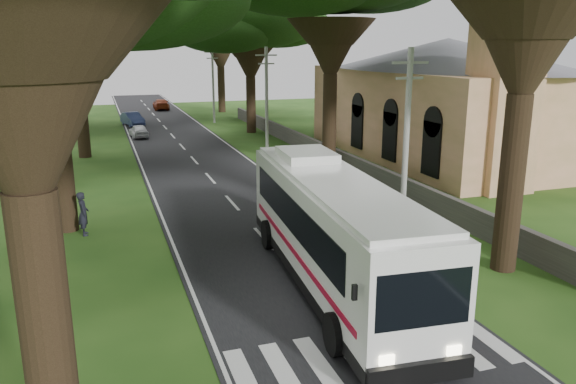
{
  "coord_description": "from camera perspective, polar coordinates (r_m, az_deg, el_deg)",
  "views": [
    {
      "loc": [
        -6.31,
        -13.91,
        8.03
      ],
      "look_at": [
        0.85,
        7.29,
        2.2
      ],
      "focal_mm": 35.0,
      "sensor_mm": 36.0,
      "label": 1
    }
  ],
  "objects": [
    {
      "name": "ground",
      "position": [
        17.26,
        5.22,
        -13.19
      ],
      "size": [
        140.0,
        140.0,
        0.0
      ],
      "primitive_type": "plane",
      "color": "#204413",
      "rests_on": "ground"
    },
    {
      "name": "road",
      "position": [
        40.23,
        -9.26,
        2.91
      ],
      "size": [
        8.0,
        120.0,
        0.04
      ],
      "primitive_type": "cube",
      "color": "black",
      "rests_on": "ground"
    },
    {
      "name": "crosswalk",
      "position": [
        15.69,
        8.28,
        -16.35
      ],
      "size": [
        8.0,
        3.0,
        0.01
      ],
      "primitive_type": "cube",
      "color": "silver",
      "rests_on": "ground"
    },
    {
      "name": "property_wall",
      "position": [
        41.56,
        3.3,
        4.28
      ],
      "size": [
        0.35,
        50.0,
        1.2
      ],
      "primitive_type": "cube",
      "color": "#383533",
      "rests_on": "ground"
    },
    {
      "name": "church",
      "position": [
        43.03,
        15.84,
        9.9
      ],
      "size": [
        14.0,
        24.0,
        11.6
      ],
      "color": "tan",
      "rests_on": "ground"
    },
    {
      "name": "pole_near",
      "position": [
        23.47,
        11.9,
        4.85
      ],
      "size": [
        1.6,
        0.24,
        8.0
      ],
      "color": "gray",
      "rests_on": "ground"
    },
    {
      "name": "pole_mid",
      "position": [
        41.8,
        -2.18,
        9.31
      ],
      "size": [
        1.6,
        0.24,
        8.0
      ],
      "color": "gray",
      "rests_on": "ground"
    },
    {
      "name": "pole_far",
      "position": [
        61.19,
        -7.62,
        10.87
      ],
      "size": [
        1.6,
        0.24,
        8.0
      ],
      "color": "gray",
      "rests_on": "ground"
    },
    {
      "name": "tree_l_far",
      "position": [
        62.0,
        -21.52,
        15.97
      ],
      "size": [
        13.5,
        13.5,
        13.55
      ],
      "color": "black",
      "rests_on": "ground"
    },
    {
      "name": "tree_r_midb",
      "position": [
        53.77,
        -3.92,
        17.15
      ],
      "size": [
        13.68,
        13.68,
        13.48
      ],
      "color": "black",
      "rests_on": "ground"
    },
    {
      "name": "tree_r_far",
      "position": [
        71.53,
        -6.99,
        17.05
      ],
      "size": [
        15.03,
        15.03,
        14.5
      ],
      "color": "black",
      "rests_on": "ground"
    },
    {
      "name": "coach_bus",
      "position": [
        19.11,
        4.5,
        -3.65
      ],
      "size": [
        3.8,
        13.16,
        3.83
      ],
      "rotation": [
        0.0,
        0.0,
        -0.08
      ],
      "color": "white",
      "rests_on": "ground"
    },
    {
      "name": "distant_car_a",
      "position": [
        52.67,
        -14.94,
        6.03
      ],
      "size": [
        1.7,
        3.59,
        1.19
      ],
      "primitive_type": "imported",
      "rotation": [
        0.0,
        0.0,
        3.23
      ],
      "color": "silver",
      "rests_on": "road"
    },
    {
      "name": "distant_car_b",
      "position": [
        60.96,
        -15.52,
        7.17
      ],
      "size": [
        2.38,
        4.32,
        1.35
      ],
      "primitive_type": "imported",
      "rotation": [
        0.0,
        0.0,
        0.24
      ],
      "color": "navy",
      "rests_on": "road"
    },
    {
      "name": "distant_car_c",
      "position": [
        75.61,
        -12.77,
        8.69
      ],
      "size": [
        2.06,
        4.75,
        1.36
      ],
      "primitive_type": "imported",
      "rotation": [
        0.0,
        0.0,
        3.11
      ],
      "color": "maroon",
      "rests_on": "road"
    },
    {
      "name": "pedestrian",
      "position": [
        25.99,
        -20.08,
        -2.07
      ],
      "size": [
        0.5,
        0.73,
        1.94
      ],
      "primitive_type": "imported",
      "rotation": [
        0.0,
        0.0,
        1.63
      ],
      "color": "black",
      "rests_on": "ground"
    }
  ]
}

